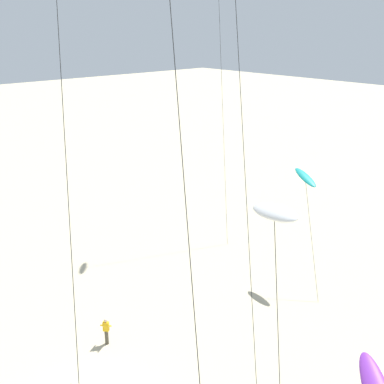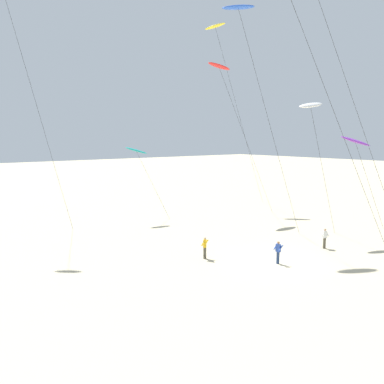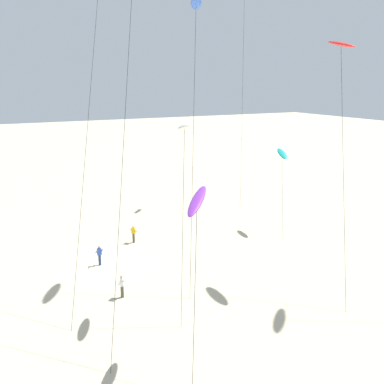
# 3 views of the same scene
# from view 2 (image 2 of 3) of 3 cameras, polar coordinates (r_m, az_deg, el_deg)

# --- Properties ---
(ground_plane) EXTENTS (260.00, 260.00, 0.00)m
(ground_plane) POSITION_cam_2_polar(r_m,az_deg,el_deg) (27.74, 12.36, -10.54)
(ground_plane) COLOR beige
(kite_purple) EXTENTS (4.39, 3.08, 9.32)m
(kite_purple) POSITION_cam_2_polar(r_m,az_deg,el_deg) (38.15, 24.40, 7.26)
(kite_purple) COLOR purple
(kite_purple) RESTS_ON ground
(kite_blue) EXTENTS (6.91, 4.24, 20.26)m
(kite_blue) POSITION_cam_2_polar(r_m,az_deg,el_deg) (34.51, 7.43, 26.65)
(kite_blue) COLOR blue
(kite_blue) RESTS_ON ground
(kite_red) EXTENTS (7.40, 4.18, 17.54)m
(kite_red) POSITION_cam_2_polar(r_m,az_deg,el_deg) (43.65, 4.37, 19.01)
(kite_red) COLOR red
(kite_red) RESTS_ON ground
(kite_white) EXTENTS (3.86, 2.32, 12.35)m
(kite_white) POSITION_cam_2_polar(r_m,az_deg,el_deg) (34.87, 18.24, 12.77)
(kite_white) COLOR white
(kite_white) RESTS_ON ground
(kite_teal) EXTENTS (4.30, 2.57, 8.13)m
(kite_teal) POSITION_cam_2_polar(r_m,az_deg,el_deg) (39.81, -8.75, 6.42)
(kite_teal) COLOR teal
(kite_teal) RESTS_ON ground
(kite_yellow) EXTENTS (7.40, 4.77, 24.07)m
(kite_yellow) POSITION_cam_2_polar(r_m,az_deg,el_deg) (52.06, 3.81, 24.23)
(kite_yellow) COLOR yellow
(kite_yellow) RESTS_ON ground
(kite_flyer_nearest) EXTENTS (0.69, 0.67, 1.67)m
(kite_flyer_nearest) POSITION_cam_2_polar(r_m,az_deg,el_deg) (31.68, 20.19, -6.79)
(kite_flyer_nearest) COLOR #4C4738
(kite_flyer_nearest) RESTS_ON ground
(kite_flyer_middle) EXTENTS (0.73, 0.73, 1.67)m
(kite_flyer_middle) POSITION_cam_2_polar(r_m,az_deg,el_deg) (27.33, 2.04, -8.67)
(kite_flyer_middle) COLOR #4C4738
(kite_flyer_middle) RESTS_ON ground
(kite_flyer_furthest) EXTENTS (0.55, 0.57, 1.67)m
(kite_flyer_furthest) POSITION_cam_2_polar(r_m,az_deg,el_deg) (26.97, 13.43, -9.14)
(kite_flyer_furthest) COLOR navy
(kite_flyer_furthest) RESTS_ON ground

